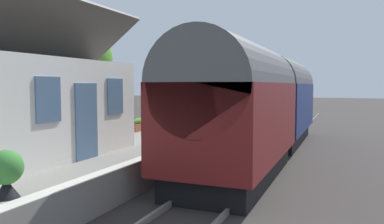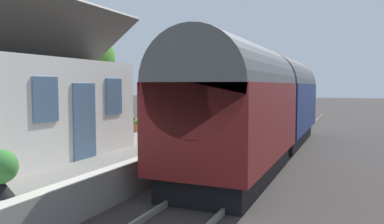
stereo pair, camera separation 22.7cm
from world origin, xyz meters
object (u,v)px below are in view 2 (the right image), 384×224
(bench_by_lamp, at_px, (178,121))
(tree_mid_background, at_px, (66,53))
(train, at_px, (265,103))
(planter_by_door, at_px, (139,125))
(bench_mid_platform, at_px, (232,109))
(bench_near_building, at_px, (222,112))
(tree_distant, at_px, (91,59))
(planter_under_sign, at_px, (1,172))
(station_building, at_px, (6,104))
(planter_edge_near, at_px, (129,120))
(lamp_post_platform, at_px, (217,70))

(bench_by_lamp, relative_size, tree_mid_background, 0.22)
(train, height_order, planter_by_door, train)
(bench_mid_platform, relative_size, planter_by_door, 1.44)
(bench_near_building, xyz_separation_m, tree_distant, (-0.85, 8.77, 3.31))
(bench_by_lamp, relative_size, tree_distant, 0.22)
(train, bearing_deg, tree_distant, 70.09)
(planter_under_sign, bearing_deg, planter_by_door, 16.86)
(station_building, bearing_deg, planter_edge_near, 9.80)
(train, relative_size, station_building, 2.18)
(station_building, relative_size, bench_near_building, 5.12)
(planter_under_sign, distance_m, tree_distant, 18.44)
(planter_under_sign, bearing_deg, planter_edge_near, 21.69)
(planter_by_door, height_order, tree_distant, tree_distant)
(lamp_post_platform, bearing_deg, train, -115.96)
(tree_distant, bearing_deg, bench_near_building, -84.46)
(station_building, bearing_deg, lamp_post_platform, -17.40)
(bench_by_lamp, bearing_deg, tree_mid_background, 83.12)
(planter_under_sign, xyz_separation_m, tree_distant, (15.17, 9.94, 3.31))
(lamp_post_platform, bearing_deg, planter_under_sign, -179.87)
(bench_by_lamp, relative_size, bench_near_building, 1.00)
(planter_edge_near, bearing_deg, lamp_post_platform, -78.40)
(train, relative_size, planter_under_sign, 17.52)
(bench_near_building, xyz_separation_m, planter_edge_near, (-5.02, 3.21, -0.18))
(planter_under_sign, relative_size, lamp_post_platform, 0.23)
(planter_by_door, distance_m, tree_mid_background, 6.37)
(train, distance_m, bench_by_lamp, 3.85)
(bench_near_building, bearing_deg, planter_by_door, 165.03)
(tree_distant, bearing_deg, train, -109.91)
(station_building, distance_m, planter_by_door, 7.04)
(bench_by_lamp, xyz_separation_m, tree_distant, (5.21, 8.75, 3.31))
(bench_by_lamp, bearing_deg, bench_near_building, -0.14)
(bench_by_lamp, bearing_deg, tree_distant, 59.23)
(bench_near_building, xyz_separation_m, tree_mid_background, (-5.23, 6.93, 3.28))
(train, height_order, lamp_post_platform, lamp_post_platform)
(planter_under_sign, height_order, lamp_post_platform, lamp_post_platform)
(station_building, height_order, lamp_post_platform, station_building)
(train, bearing_deg, station_building, 145.91)
(planter_by_door, bearing_deg, bench_near_building, -14.97)
(tree_distant, bearing_deg, planter_edge_near, -126.85)
(bench_near_building, height_order, tree_mid_background, tree_mid_background)
(train, bearing_deg, planter_under_sign, 166.77)
(train, bearing_deg, tree_mid_background, 89.30)
(station_building, bearing_deg, planter_by_door, -0.28)
(lamp_post_platform, xyz_separation_m, tree_distant, (3.27, 9.91, 1.04))
(lamp_post_platform, height_order, tree_distant, tree_distant)
(planter_under_sign, relative_size, planter_edge_near, 0.89)
(planter_under_sign, bearing_deg, tree_distant, 33.23)
(train, relative_size, bench_near_building, 11.17)
(bench_by_lamp, xyz_separation_m, tree_mid_background, (0.83, 6.91, 3.28))
(tree_mid_background, bearing_deg, planter_under_sign, -143.13)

